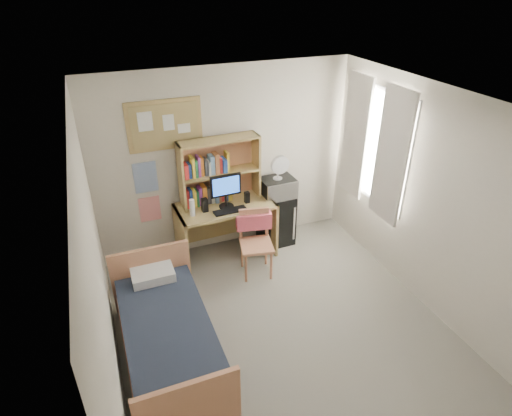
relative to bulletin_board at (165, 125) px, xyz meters
name	(u,v)px	position (x,y,z in m)	size (l,w,h in m)	color
floor	(287,337)	(0.78, -2.08, -1.93)	(3.60, 4.20, 0.02)	gray
ceiling	(298,109)	(0.78, -2.08, 0.68)	(3.60, 4.20, 0.02)	silver
wall_back	(226,161)	(0.78, 0.02, -0.62)	(3.60, 0.04, 2.60)	silver
wall_left	(100,283)	(-1.02, -2.08, -0.62)	(0.04, 4.20, 2.60)	silver
wall_right	(438,207)	(2.58, -2.08, -0.62)	(0.04, 4.20, 2.60)	silver
window_unit	(374,146)	(2.53, -0.88, -0.32)	(0.10, 1.40, 1.70)	white
curtain_left	(391,157)	(2.50, -1.28, -0.32)	(0.04, 0.55, 1.70)	silver
curtain_right	(355,137)	(2.50, -0.48, -0.32)	(0.04, 0.55, 1.70)	silver
bulletin_board	(165,125)	(0.00, 0.00, 0.00)	(0.94, 0.03, 0.64)	tan
poster_wave	(145,177)	(-0.32, 0.01, -0.67)	(0.30, 0.01, 0.42)	#2956A5
poster_japan	(150,209)	(-0.32, 0.01, -1.14)	(0.28, 0.01, 0.36)	red
desk	(226,231)	(0.64, -0.33, -1.51)	(1.32, 0.66, 0.83)	tan
desk_chair	(256,245)	(0.88, -0.88, -1.47)	(0.45, 0.45, 0.91)	tan
mini_fridge	(276,218)	(1.45, -0.24, -1.53)	(0.45, 0.45, 0.77)	black
bed	(168,339)	(-0.50, -1.88, -1.67)	(0.89, 1.79, 0.49)	#19202E
hutch	(220,171)	(0.63, -0.18, -0.65)	(1.09, 0.28, 0.89)	tan
monitor	(226,192)	(0.64, -0.39, -0.87)	(0.42, 0.03, 0.45)	black
keyboard	(230,211)	(0.65, -0.53, -1.08)	(0.44, 0.14, 0.02)	black
speaker_left	(205,205)	(0.34, -0.41, -1.00)	(0.08, 0.08, 0.19)	black
speaker_right	(247,197)	(0.94, -0.38, -1.02)	(0.06, 0.06, 0.16)	black
water_bottle	(192,208)	(0.16, -0.45, -0.98)	(0.07, 0.07, 0.23)	white
hoodie	(254,221)	(0.92, -0.68, -1.22)	(0.47, 0.14, 0.23)	#E3566A
microwave	(277,187)	(1.45, -0.26, -1.01)	(0.47, 0.36, 0.27)	silver
desk_fan	(278,168)	(1.45, -0.26, -0.71)	(0.26, 0.26, 0.33)	white
pillow	(153,274)	(-0.50, -1.13, -1.37)	(0.48, 0.33, 0.11)	white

